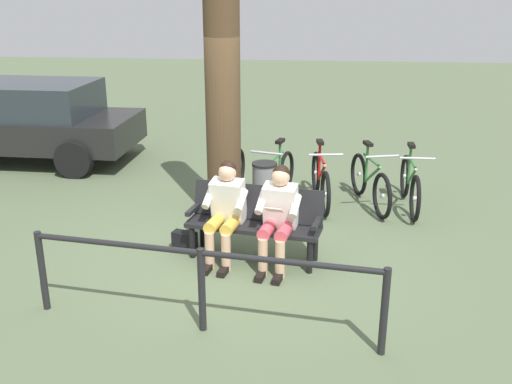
# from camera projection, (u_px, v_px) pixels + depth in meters

# --- Properties ---
(ground_plane) EXTENTS (40.00, 40.00, 0.00)m
(ground_plane) POSITION_uv_depth(u_px,v_px,m) (242.00, 255.00, 7.16)
(ground_plane) COLOR #566647
(bench) EXTENTS (1.66, 0.76, 0.87)m
(bench) POSITION_uv_depth(u_px,v_px,m) (255.00, 217.00, 6.98)
(bench) COLOR black
(bench) RESTS_ON ground
(person_reading) EXTENTS (0.54, 0.81, 1.20)m
(person_reading) POSITION_uv_depth(u_px,v_px,m) (278.00, 213.00, 6.69)
(person_reading) COLOR white
(person_reading) RESTS_ON ground
(person_companion) EXTENTS (0.54, 0.81, 1.20)m
(person_companion) POSITION_uv_depth(u_px,v_px,m) (226.00, 207.00, 6.86)
(person_companion) COLOR white
(person_companion) RESTS_ON ground
(handbag) EXTENTS (0.33, 0.22, 0.24)m
(handbag) POSITION_uv_depth(u_px,v_px,m) (185.00, 241.00, 7.27)
(handbag) COLOR black
(handbag) RESTS_ON ground
(tree_trunk) EXTENTS (0.47, 0.47, 4.11)m
(tree_trunk) POSITION_uv_depth(u_px,v_px,m) (222.00, 71.00, 7.70)
(tree_trunk) COLOR #4C3823
(tree_trunk) RESTS_ON ground
(litter_bin) EXTENTS (0.36, 0.36, 0.80)m
(litter_bin) POSITION_uv_depth(u_px,v_px,m) (264.00, 190.00, 8.23)
(litter_bin) COLOR slate
(litter_bin) RESTS_ON ground
(bicycle_red) EXTENTS (0.48, 1.68, 0.94)m
(bicycle_red) POSITION_uv_depth(u_px,v_px,m) (410.00, 185.00, 8.58)
(bicycle_red) COLOR black
(bicycle_red) RESTS_ON ground
(bicycle_purple) EXTENTS (0.59, 1.64, 0.94)m
(bicycle_purple) POSITION_uv_depth(u_px,v_px,m) (370.00, 183.00, 8.67)
(bicycle_purple) COLOR black
(bicycle_purple) RESTS_ON ground
(bicycle_green) EXTENTS (0.48, 1.67, 0.94)m
(bicycle_green) POSITION_uv_depth(u_px,v_px,m) (320.00, 181.00, 8.76)
(bicycle_green) COLOR black
(bicycle_green) RESTS_ON ground
(bicycle_blue) EXTENTS (0.59, 1.64, 0.94)m
(bicycle_blue) POSITION_uv_depth(u_px,v_px,m) (276.00, 179.00, 8.82)
(bicycle_blue) COLOR black
(bicycle_blue) RESTS_ON ground
(bicycle_black) EXTENTS (0.48, 1.68, 0.94)m
(bicycle_black) POSITION_uv_depth(u_px,v_px,m) (230.00, 176.00, 8.96)
(bicycle_black) COLOR black
(bicycle_black) RESTS_ON ground
(railing_fence) EXTENTS (3.40, 0.50, 0.85)m
(railing_fence) POSITION_uv_depth(u_px,v_px,m) (201.00, 273.00, 5.42)
(railing_fence) COLOR black
(railing_fence) RESTS_ON ground
(parked_car) EXTENTS (4.24, 2.09, 1.47)m
(parked_car) POSITION_uv_depth(u_px,v_px,m) (25.00, 120.00, 10.82)
(parked_car) COLOR black
(parked_car) RESTS_ON ground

